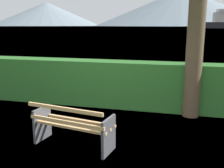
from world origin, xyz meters
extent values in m
plane|color=#567A38|center=(0.00, 0.00, 0.00)|extent=(1400.00, 1400.00, 0.00)
plane|color=#6B8EA3|center=(0.00, 307.18, 0.00)|extent=(620.00, 620.00, 0.00)
cube|color=tan|center=(-0.03, -0.19, 0.45)|extent=(1.55, 0.33, 0.04)
cube|color=tan|center=(0.00, 0.00, 0.45)|extent=(1.55, 0.33, 0.04)
cube|color=tan|center=(0.03, 0.19, 0.45)|extent=(1.55, 0.33, 0.04)
cube|color=tan|center=(-0.05, -0.26, 0.57)|extent=(1.55, 0.31, 0.06)
cube|color=tan|center=(-0.05, -0.31, 0.84)|extent=(1.55, 0.31, 0.06)
cube|color=#4C4C51|center=(-0.73, 0.11, 0.34)|extent=(0.14, 0.51, 0.68)
cube|color=#4C4C51|center=(0.73, -0.15, 0.34)|extent=(0.14, 0.51, 0.68)
cube|color=#2D6B28|center=(0.00, 2.71, 0.65)|extent=(11.73, 0.69, 1.29)
cylinder|color=brown|center=(2.23, 2.34, 2.25)|extent=(0.41, 0.41, 4.49)
cone|color=gray|center=(-297.06, 555.83, 26.17)|extent=(247.00, 247.00, 52.35)
cone|color=gray|center=(0.00, 600.38, 38.20)|extent=(374.96, 374.96, 76.39)
camera|label=1|loc=(1.88, -4.37, 2.28)|focal=42.08mm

